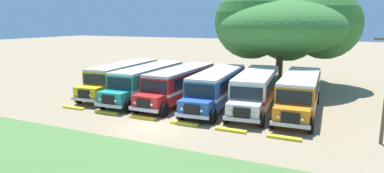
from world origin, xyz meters
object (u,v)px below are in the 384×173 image
parked_bus_slot_2 (180,83)px  parked_bus_slot_4 (256,88)px  broad_shade_tree (284,26)px  parked_bus_slot_5 (300,91)px  parked_bus_slot_0 (123,77)px  parked_bus_slot_1 (148,80)px  parked_bus_slot_3 (217,86)px

parked_bus_slot_2 → parked_bus_slot_4: (6.52, 0.54, 0.00)m
parked_bus_slot_4 → broad_shade_tree: bearing=174.7°
parked_bus_slot_5 → parked_bus_slot_0: bearing=-90.9°
parked_bus_slot_1 → parked_bus_slot_3: bearing=89.1°
parked_bus_slot_0 → parked_bus_slot_3: 9.87m
parked_bus_slot_1 → broad_shade_tree: size_ratio=0.69×
parked_bus_slot_4 → parked_bus_slot_5: bearing=88.0°
parked_bus_slot_3 → parked_bus_slot_0: bearing=-97.3°
parked_bus_slot_1 → parked_bus_slot_5: size_ratio=1.00×
parked_bus_slot_2 → parked_bus_slot_3: same height
broad_shade_tree → parked_bus_slot_5: bearing=-73.9°
parked_bus_slot_1 → parked_bus_slot_5: same height
parked_bus_slot_2 → broad_shade_tree: bearing=151.3°
parked_bus_slot_3 → broad_shade_tree: size_ratio=0.69×
parked_bus_slot_0 → parked_bus_slot_1: same height
parked_bus_slot_4 → parked_bus_slot_5: (3.33, 0.17, 0.00)m
parked_bus_slot_0 → broad_shade_tree: 17.91m
parked_bus_slot_2 → parked_bus_slot_4: same height
parked_bus_slot_0 → parked_bus_slot_1: bearing=74.1°
parked_bus_slot_0 → parked_bus_slot_4: size_ratio=1.00×
parked_bus_slot_5 → parked_bus_slot_2: bearing=-87.4°
parked_bus_slot_0 → parked_bus_slot_3: (9.85, -0.63, 0.00)m
parked_bus_slot_5 → parked_bus_slot_1: bearing=-87.7°
parked_bus_slot_4 → broad_shade_tree: size_ratio=0.70×
parked_bus_slot_0 → parked_bus_slot_1: 3.31m
parked_bus_slot_1 → parked_bus_slot_2: same height
parked_bus_slot_0 → parked_bus_slot_2: (6.42, -0.55, 0.00)m
broad_shade_tree → parked_bus_slot_4: bearing=-90.4°
parked_bus_slot_3 → parked_bus_slot_4: size_ratio=1.00×
parked_bus_slot_2 → parked_bus_slot_5: size_ratio=1.00×
parked_bus_slot_0 → broad_shade_tree: bearing=127.4°
parked_bus_slot_4 → broad_shade_tree: (0.08, 11.37, 4.72)m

